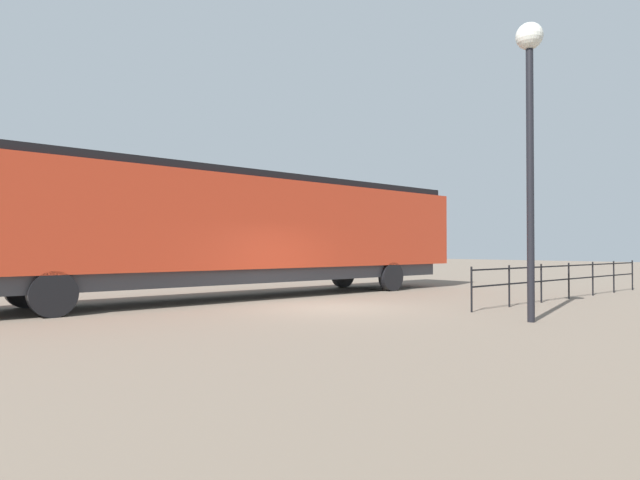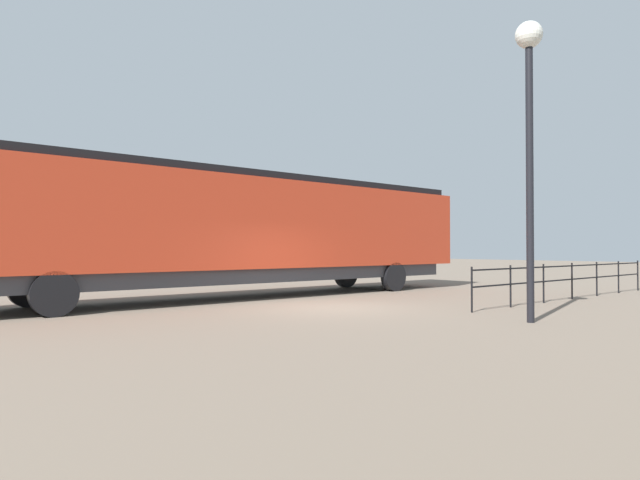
# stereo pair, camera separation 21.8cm
# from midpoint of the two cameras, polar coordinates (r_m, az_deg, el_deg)

# --- Properties ---
(ground_plane) EXTENTS (120.00, 120.00, 0.00)m
(ground_plane) POSITION_cam_midpoint_polar(r_m,az_deg,el_deg) (14.74, 0.51, -7.25)
(ground_plane) COLOR #756656
(locomotive) EXTENTS (2.98, 18.64, 4.08)m
(locomotive) POSITION_cam_midpoint_polar(r_m,az_deg,el_deg) (17.96, -7.77, 1.24)
(locomotive) COLOR red
(locomotive) RESTS_ON ground_plane
(lamp_post) EXTENTS (0.59, 0.59, 6.66)m
(lamp_post) POSITION_cam_midpoint_polar(r_m,az_deg,el_deg) (13.06, 21.09, 13.90)
(lamp_post) COLOR black
(lamp_post) RESTS_ON ground_plane
(platform_fence) EXTENTS (0.05, 11.07, 1.16)m
(platform_fence) POSITION_cam_midpoint_polar(r_m,az_deg,el_deg) (18.95, 24.80, -3.47)
(platform_fence) COLOR black
(platform_fence) RESTS_ON ground_plane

